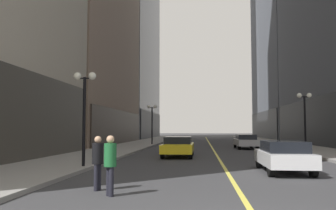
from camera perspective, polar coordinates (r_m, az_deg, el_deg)
ground_plane at (r=40.49m, az=7.01°, el=-6.53°), size 200.00×200.00×0.00m
sidewalk_left at (r=41.10m, az=-4.64°, el=-6.40°), size 4.50×78.00×0.15m
sidewalk_right at (r=41.54m, az=18.53°, el=-6.18°), size 4.50×78.00×0.15m
lane_centre_stripe at (r=40.49m, az=7.01°, el=-6.52°), size 0.16×70.00×0.01m
building_left_mid at (r=45.35m, az=-15.76°, el=15.05°), size 12.87×24.00×33.12m
building_right_far at (r=71.55m, az=20.50°, el=14.66°), size 13.30×26.00×48.91m
car_white at (r=15.39m, az=18.61°, el=-7.92°), size 1.84×4.14×1.32m
car_yellow at (r=22.59m, az=1.71°, el=-6.78°), size 1.97×4.42×1.32m
car_silver at (r=32.59m, az=12.76°, el=-5.82°), size 1.85×4.63×1.32m
pedestrian_in_black_coat at (r=10.60m, az=-11.58°, el=-8.74°), size 0.40×0.40×1.62m
pedestrian_in_green_parka at (r=9.66m, az=-9.57°, el=-9.10°), size 0.48×0.48×1.65m
street_lamp_left_near at (r=16.18m, az=-13.70°, el=1.19°), size 1.06×0.36×4.43m
street_lamp_left_far at (r=37.76m, az=-2.66°, el=-1.79°), size 1.06×0.36×4.43m
street_lamp_right_mid at (r=26.71m, az=21.73°, el=-0.63°), size 1.06×0.36×4.43m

